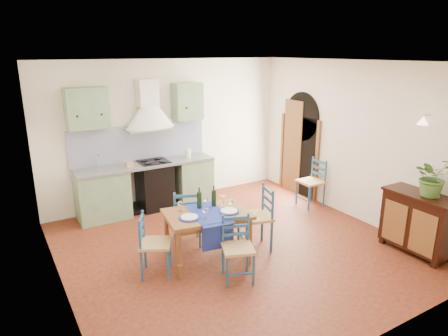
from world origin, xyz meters
The scene contains 13 objects.
floor centered at (0.00, 0.00, 0.00)m, with size 5.00×5.00×0.00m, color #3F130D.
back_wall centered at (-0.47, 2.29, 1.05)m, with size 5.00×0.96×2.80m.
right_wall centered at (2.50, 0.28, 1.34)m, with size 0.26×5.00×2.80m.
left_wall centered at (-2.50, 0.00, 1.40)m, with size 0.04×5.00×2.80m, color beige.
ceiling centered at (0.00, 0.00, 2.80)m, with size 5.00×5.00×0.01m, color white.
dining_table centered at (-0.56, -0.13, 0.66)m, with size 1.28×0.99×1.06m.
chair_near centered at (-0.45, -0.75, 0.45)m, with size 0.52×0.52×0.87m.
chair_far centered at (-0.60, 0.48, 0.48)m, with size 0.56×0.56×0.93m.
chair_left centered at (-1.37, -0.09, 0.45)m, with size 0.55×0.55×0.87m.
chair_right centered at (0.27, -0.18, 0.51)m, with size 0.57×0.57×0.99m.
chair_spare centered at (2.23, 0.72, 0.48)m, with size 0.45×0.45×0.93m.
sideboard centered at (2.26, -1.52, 0.51)m, with size 0.50×1.05×0.94m.
potted_plant centered at (2.28, -1.63, 1.23)m, with size 0.53×0.46×0.58m, color #3B6125.
Camera 1 is at (-3.04, -4.73, 2.95)m, focal length 32.00 mm.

